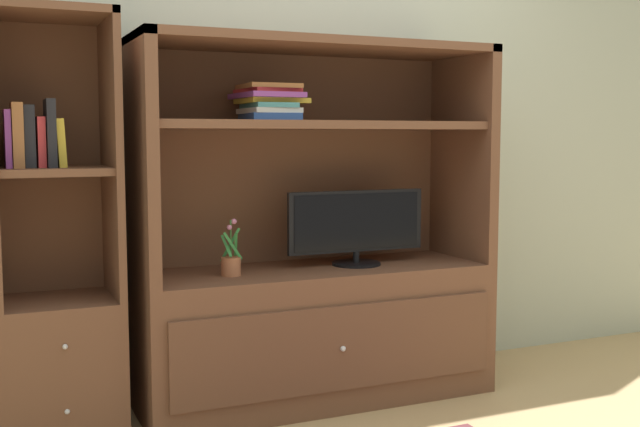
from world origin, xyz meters
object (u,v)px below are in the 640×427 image
Objects in this scene: bookshelf_tall at (58,300)px; upright_book_row at (33,137)px; magazine_stack at (269,103)px; media_console at (315,290)px; tv_monitor at (356,226)px; potted_plant at (231,264)px.

bookshelf_tall is 6.38× the size of upright_book_row.
upright_book_row is at bearing -179.67° from magazine_stack.
tv_monitor is (0.20, -0.02, 0.29)m from media_console.
media_console reaches higher than tv_monitor.
magazine_stack is (0.19, 0.05, 0.68)m from potted_plant.
potted_plant is (-0.41, -0.05, 0.15)m from media_console.
tv_monitor is 0.70m from magazine_stack.
bookshelf_tall is (-1.31, 0.02, -0.24)m from tv_monitor.
magazine_stack is 0.20× the size of bookshelf_tall.
potted_plant is 0.14× the size of bookshelf_tall.
potted_plant is at bearing -4.34° from bookshelf_tall.
tv_monitor is 1.44m from upright_book_row.
bookshelf_tall reaches higher than magazine_stack.
magazine_stack reaches higher than potted_plant.
magazine_stack reaches higher than tv_monitor.
tv_monitor is at bearing -2.07° from magazine_stack.
tv_monitor is 0.40× the size of bookshelf_tall.
bookshelf_tall reaches higher than tv_monitor.
potted_plant is (-0.61, -0.03, -0.13)m from tv_monitor.
potted_plant is 0.71m from magazine_stack.
potted_plant is 0.71m from bookshelf_tall.
magazine_stack reaches higher than upright_book_row.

